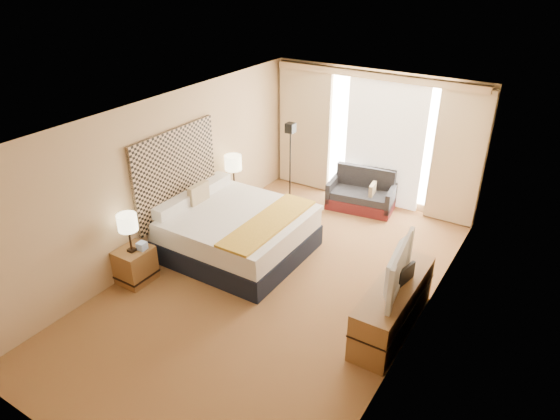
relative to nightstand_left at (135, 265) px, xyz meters
The scene contains 21 objects.
floor 2.16m from the nightstand_left, 29.31° to the left, with size 4.20×7.00×0.02m, color maroon.
ceiling 3.16m from the nightstand_left, 29.31° to the left, with size 4.20×7.00×0.02m, color white.
wall_back 5.02m from the nightstand_left, 67.66° to the left, with size 4.20×0.02×2.60m, color tan.
wall_front 3.25m from the nightstand_left, 52.65° to the right, with size 4.20×0.02×2.60m, color tan.
wall_left 1.49m from the nightstand_left, 102.36° to the left, with size 0.02×7.00×2.60m, color tan.
wall_right 4.23m from the nightstand_left, 14.81° to the left, with size 0.02×7.00×2.60m, color tan.
headboard 1.62m from the nightstand_left, 98.64° to the left, with size 0.06×1.85×1.50m, color black.
nightstand_left is the anchor object (origin of this frame).
nightstand_right 2.50m from the nightstand_left, 90.00° to the left, with size 0.45×0.52×0.55m, color brown.
media_dresser 3.85m from the nightstand_left, 15.84° to the left, with size 0.50×1.80×0.70m, color brown.
window 5.10m from the nightstand_left, 64.87° to the left, with size 2.30×0.02×2.30m, color white.
curtains 4.95m from the nightstand_left, 67.18° to the left, with size 4.12×0.19×2.56m.
bed 1.68m from the nightstand_left, 61.20° to the left, with size 2.19×2.00×1.06m.
loveseat 4.51m from the nightstand_left, 64.83° to the left, with size 1.33×0.84×0.78m.
floor_lamp 3.55m from the nightstand_left, 77.87° to the left, with size 0.22×0.22×1.72m.
desk_chair 3.86m from the nightstand_left, 17.87° to the left, with size 0.46×0.46×0.94m.
lamp_left 0.75m from the nightstand_left, 62.01° to the right, with size 0.29×0.29×0.61m.
lamp_right 2.65m from the nightstand_left, 90.09° to the left, with size 0.31×0.31×0.66m.
tissue_box 0.36m from the nightstand_left, 36.43° to the left, with size 0.13×0.13×0.12m, color #9BB7F0.
telephone 2.49m from the nightstand_left, 90.04° to the left, with size 0.17×0.13×0.07m, color black.
television 3.84m from the nightstand_left, 14.28° to the left, with size 1.11×0.15×0.64m, color black.
Camera 1 is at (3.35, -5.23, 4.52)m, focal length 32.00 mm.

